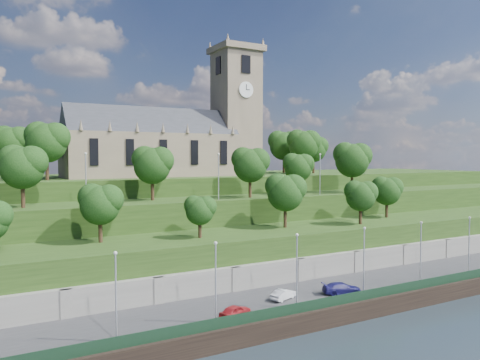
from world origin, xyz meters
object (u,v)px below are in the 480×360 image
car_middle (283,294)px  car_right (342,288)px  church (176,137)px  car_left (235,311)px

car_middle → car_right: size_ratio=0.76×
church → car_left: (-10.39, -43.18, -19.86)m
church → car_middle: size_ratio=10.65×
car_left → car_middle: 8.36m
car_left → car_right: size_ratio=0.82×
car_right → church: bearing=27.6°
car_middle → car_right: car_right is taller
car_middle → car_right: bearing=-121.6°
car_left → car_middle: size_ratio=1.07×
car_right → car_middle: bearing=98.7°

